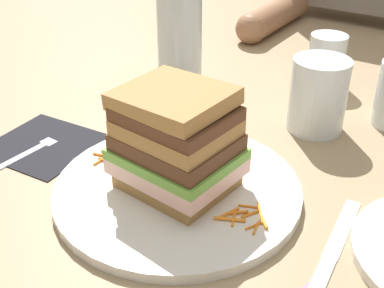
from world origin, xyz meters
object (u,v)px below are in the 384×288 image
(water_bottle, at_px, (179,3))
(empty_tumbler_1, at_px, (326,60))
(main_plate, at_px, (178,189))
(knife, at_px, (329,259))
(sandwich, at_px, (176,142))
(fork, at_px, (30,149))
(napkin_dark, at_px, (44,144))
(juice_glass, at_px, (318,99))

(water_bottle, bearing_deg, empty_tumbler_1, 35.94)
(main_plate, distance_m, knife, 0.19)
(sandwich, relative_size, fork, 0.82)
(main_plate, height_order, napkin_dark, main_plate)
(empty_tumbler_1, bearing_deg, juice_glass, -73.50)
(knife, relative_size, water_bottle, 0.64)
(knife, bearing_deg, main_plate, 177.77)
(fork, distance_m, juice_glass, 0.40)
(knife, distance_m, empty_tumbler_1, 0.44)
(fork, bearing_deg, knife, 3.71)
(napkin_dark, relative_size, empty_tumbler_1, 1.58)
(napkin_dark, distance_m, empty_tumbler_1, 0.47)
(juice_glass, bearing_deg, fork, -136.53)
(knife, bearing_deg, napkin_dark, -179.46)
(sandwich, distance_m, empty_tumbler_1, 0.40)
(fork, bearing_deg, empty_tumbler_1, 60.86)
(napkin_dark, relative_size, fork, 0.81)
(juice_glass, height_order, empty_tumbler_1, juice_glass)
(main_plate, distance_m, water_bottle, 0.33)
(main_plate, distance_m, sandwich, 0.06)
(napkin_dark, bearing_deg, sandwich, 3.02)
(napkin_dark, height_order, empty_tumbler_1, empty_tumbler_1)
(sandwich, relative_size, empty_tumbler_1, 1.60)
(fork, height_order, water_bottle, water_bottle)
(main_plate, bearing_deg, napkin_dark, -177.06)
(main_plate, xyz_separation_m, empty_tumbler_1, (0.02, 0.40, 0.04))
(napkin_dark, distance_m, knife, 0.40)
(main_plate, bearing_deg, sandwich, 160.28)
(knife, bearing_deg, water_bottle, 144.12)
(fork, xyz_separation_m, empty_tumbler_1, (0.24, 0.43, 0.04))
(fork, bearing_deg, sandwich, 8.90)
(sandwich, relative_size, water_bottle, 0.43)
(sandwich, xyz_separation_m, juice_glass, (0.07, 0.24, -0.02))
(water_bottle, bearing_deg, knife, -35.88)
(sandwich, relative_size, napkin_dark, 1.01)
(fork, distance_m, empty_tumbler_1, 0.49)
(juice_glass, relative_size, water_bottle, 0.33)
(juice_glass, distance_m, empty_tumbler_1, 0.16)
(sandwich, bearing_deg, water_bottle, 124.37)
(sandwich, height_order, fork, sandwich)
(main_plate, relative_size, juice_glass, 2.74)
(main_plate, height_order, fork, main_plate)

